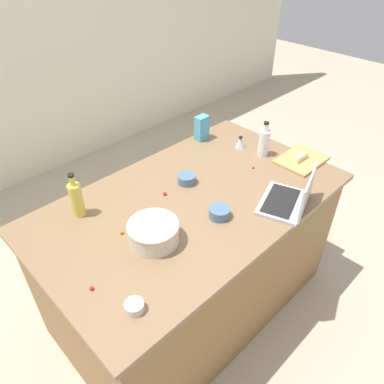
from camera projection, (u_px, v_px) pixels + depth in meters
The scene contains 19 objects.
ground_plane at pixel (192, 300), 2.55m from camera, with size 12.00×12.00×0.00m, color #B7A88E.
wall_back at pixel (3, 42), 3.05m from camera, with size 8.00×0.10×2.60m, color beige.
island_counter at pixel (192, 255), 2.28m from camera, with size 1.73×1.03×0.90m.
laptop at pixel (291, 199), 1.93m from camera, with size 0.37×0.32×0.22m.
mixing_bowl_large at pixel (154, 232), 1.72m from camera, with size 0.25×0.25×0.11m.
bottle_vinegar at pixel (264, 142), 2.32m from camera, with size 0.07×0.07×0.23m.
bottle_oil at pixel (77, 199), 1.85m from camera, with size 0.07×0.07×0.25m.
cutting_board at pixel (301, 160), 2.31m from camera, with size 0.31×0.23×0.02m, color tan.
butter_stick_left at pixel (301, 157), 2.29m from camera, with size 0.11×0.04×0.04m, color #F4E58C.
ramekin_small at pixel (219, 213), 1.87m from camera, with size 0.11×0.11×0.05m, color slate.
ramekin_medium at pixel (134, 307), 1.43m from camera, with size 0.08×0.08×0.04m, color beige.
ramekin_wide at pixel (187, 179), 2.12m from camera, with size 0.10×0.10×0.05m, color slate.
kitchen_timer at pixel (240, 142), 2.44m from camera, with size 0.07×0.07×0.08m.
candy_bag at pixel (202, 128), 2.49m from camera, with size 0.09×0.06×0.17m, color #4CA5CC.
candy_0 at pixel (165, 193), 2.03m from camera, with size 0.02×0.02×0.02m, color red.
candy_1 at pixel (122, 232), 1.78m from camera, with size 0.02×0.02×0.02m, color orange.
candy_2 at pixel (92, 288), 1.52m from camera, with size 0.02×0.02×0.02m, color red.
candy_3 at pixel (253, 167), 2.25m from camera, with size 0.01×0.01×0.01m, color red.
candy_4 at pixel (275, 186), 2.09m from camera, with size 0.02×0.02×0.02m, color yellow.
Camera 1 is at (-1.10, -1.12, 2.15)m, focal length 34.18 mm.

